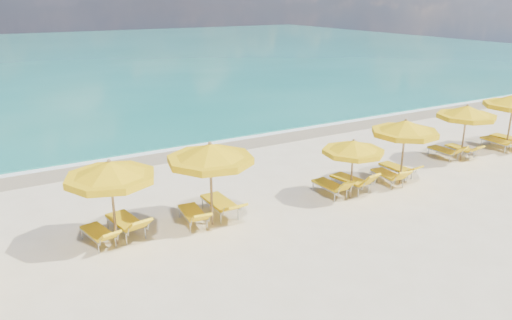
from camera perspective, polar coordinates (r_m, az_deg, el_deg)
ground_plane at (r=16.48m, az=2.66°, el=-5.38°), size 120.00×120.00×0.00m
ocean at (r=61.53m, az=-22.99°, el=10.72°), size 120.00×80.00×0.30m
wet_sand_band at (r=22.65m, az=-7.60°, el=1.16°), size 120.00×2.60×0.01m
foam_line at (r=23.36m, az=-8.38°, el=1.65°), size 120.00×1.20×0.03m
whitecap_near at (r=30.42m, az=-25.44°, el=3.96°), size 14.00×0.36×0.05m
whitecap_far at (r=40.62m, az=-6.48°, el=8.82°), size 18.00×0.30×0.05m
umbrella_2 at (r=13.88m, az=-16.34°, el=-1.34°), size 2.57×2.57×2.50m
umbrella_3 at (r=14.53m, az=-5.25°, el=0.66°), size 2.98×2.98×2.62m
umbrella_4 at (r=16.88m, az=11.06°, el=1.38°), size 2.50×2.50×2.11m
umbrella_5 at (r=18.66m, az=16.68°, el=3.49°), size 2.98×2.98×2.45m
umbrella_6 at (r=22.21m, az=22.95°, el=5.00°), size 2.58×2.58×2.41m
lounger_2_left at (r=14.74m, az=-17.50°, el=-8.41°), size 0.83×1.72×0.73m
lounger_2_right at (r=15.06m, az=-14.57°, el=-7.38°), size 0.91×1.99×0.86m
lounger_3_left at (r=15.33m, az=-7.18°, el=-6.53°), size 0.77×1.80×0.76m
lounger_3_right at (r=15.85m, az=-4.07°, el=-5.45°), size 0.69×2.06×0.80m
lounger_4_left at (r=17.50m, az=8.49°, el=-3.34°), size 0.64×1.74×0.84m
lounger_4_right at (r=18.05m, az=10.80°, el=-2.73°), size 0.87×1.90×0.91m
lounger_5_left at (r=18.99m, az=14.83°, el=-2.03°), size 0.77×1.75×0.81m
lounger_5_right at (r=19.86m, az=15.76°, el=-1.23°), size 0.64×1.76×0.70m
lounger_6_left at (r=22.69m, az=20.67°, el=0.70°), size 0.59×1.69×0.77m
lounger_6_right at (r=23.32m, az=22.35°, el=0.92°), size 0.60×1.67×0.70m
lounger_7_left at (r=24.99m, az=25.94°, el=1.62°), size 0.73×1.94×0.80m
lounger_7_right at (r=25.62m, az=26.93°, el=1.87°), size 0.77×2.05×0.75m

